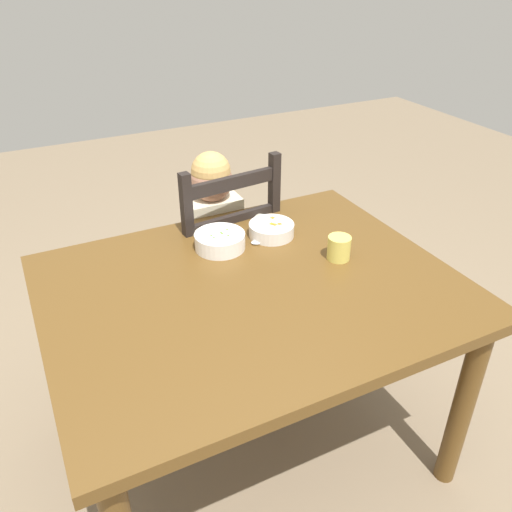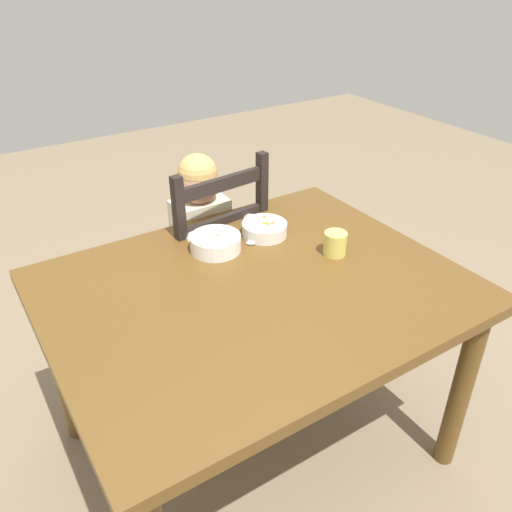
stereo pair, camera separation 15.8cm
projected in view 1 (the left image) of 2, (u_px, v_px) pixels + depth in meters
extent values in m
plane|color=#7F6D55|center=(253.00, 444.00, 2.03)|extent=(8.00, 8.00, 0.00)
cube|color=brown|center=(252.00, 290.00, 1.65)|extent=(1.28, 1.02, 0.04)
cylinder|color=brown|center=(463.00, 406.00, 1.73)|extent=(0.07, 0.07, 0.71)
cylinder|color=brown|center=(68.00, 351.00, 1.96)|extent=(0.07, 0.07, 0.71)
cylinder|color=brown|center=(321.00, 278.00, 2.39)|extent=(0.07, 0.07, 0.71)
cube|color=black|center=(213.00, 264.00, 2.30)|extent=(0.46, 0.46, 0.02)
cube|color=black|center=(230.00, 276.00, 2.64)|extent=(0.04, 0.04, 0.45)
cube|color=black|center=(160.00, 299.00, 2.47)|extent=(0.04, 0.04, 0.45)
cube|color=black|center=(272.00, 314.00, 2.37)|extent=(0.04, 0.04, 0.45)
cube|color=black|center=(197.00, 344.00, 2.19)|extent=(0.04, 0.04, 0.45)
cube|color=black|center=(274.00, 215.00, 2.11)|extent=(0.04, 0.04, 0.52)
cube|color=black|center=(189.00, 239.00, 1.93)|extent=(0.04, 0.04, 0.52)
cube|color=black|center=(232.00, 183.00, 1.93)|extent=(0.36, 0.06, 0.05)
cube|color=black|center=(233.00, 221.00, 2.01)|extent=(0.36, 0.06, 0.05)
cube|color=beige|center=(214.00, 233.00, 2.19)|extent=(0.22, 0.14, 0.32)
sphere|color=#AD765C|center=(211.00, 180.00, 2.06)|extent=(0.17, 0.17, 0.17)
sphere|color=tan|center=(211.00, 171.00, 2.04)|extent=(0.16, 0.16, 0.16)
cylinder|color=#3F4C72|center=(216.00, 327.00, 2.28)|extent=(0.07, 0.07, 0.47)
cylinder|color=#3F4C72|center=(239.00, 320.00, 2.32)|extent=(0.07, 0.07, 0.47)
cylinder|color=beige|center=(192.00, 233.00, 2.02)|extent=(0.06, 0.24, 0.13)
cylinder|color=beige|center=(252.00, 219.00, 2.12)|extent=(0.06, 0.24, 0.13)
cylinder|color=white|center=(220.00, 241.00, 1.83)|extent=(0.18, 0.18, 0.06)
cylinder|color=white|center=(220.00, 247.00, 1.84)|extent=(0.08, 0.08, 0.01)
cylinder|color=#4E902B|center=(220.00, 239.00, 1.82)|extent=(0.15, 0.15, 0.03)
sphere|color=#4A8C37|center=(214.00, 238.00, 1.79)|extent=(0.01, 0.01, 0.01)
sphere|color=#4F972D|center=(221.00, 234.00, 1.82)|extent=(0.01, 0.01, 0.01)
sphere|color=#529B2D|center=(228.00, 237.00, 1.80)|extent=(0.01, 0.01, 0.01)
sphere|color=#59991E|center=(222.00, 235.00, 1.81)|extent=(0.01, 0.01, 0.01)
sphere|color=#508E31|center=(211.00, 237.00, 1.80)|extent=(0.01, 0.01, 0.01)
sphere|color=#548E2A|center=(227.00, 231.00, 1.84)|extent=(0.01, 0.01, 0.01)
cylinder|color=white|center=(271.00, 230.00, 1.91)|extent=(0.17, 0.17, 0.05)
cylinder|color=white|center=(271.00, 235.00, 1.92)|extent=(0.07, 0.07, 0.01)
cylinder|color=orange|center=(271.00, 228.00, 1.90)|extent=(0.14, 0.14, 0.03)
cube|color=orange|center=(272.00, 225.00, 1.89)|extent=(0.02, 0.02, 0.01)
cube|color=orange|center=(272.00, 219.00, 1.94)|extent=(0.02, 0.02, 0.01)
cube|color=orange|center=(280.00, 225.00, 1.89)|extent=(0.02, 0.02, 0.01)
cube|color=orange|center=(275.00, 226.00, 1.89)|extent=(0.02, 0.02, 0.01)
cube|color=silver|center=(275.00, 241.00, 1.88)|extent=(0.09, 0.04, 0.00)
ellipsoid|color=silver|center=(257.00, 242.00, 1.86)|extent=(0.05, 0.04, 0.01)
cylinder|color=#DCCD5B|center=(339.00, 248.00, 1.76)|extent=(0.08, 0.08, 0.08)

